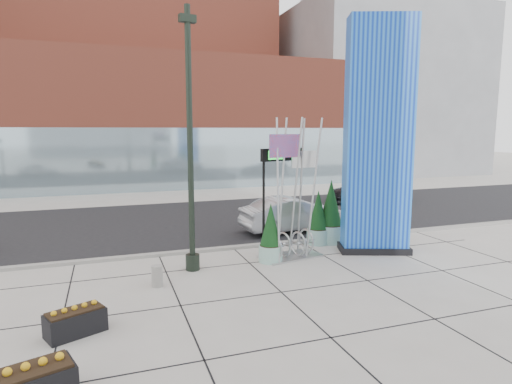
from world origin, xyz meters
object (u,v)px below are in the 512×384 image
object	(u,v)px
lamp_post	(191,167)
car_silver_mid	(293,215)
concrete_bollard	(157,276)
overhead_street_sign	(281,164)
public_art_sculpture	(292,221)
blue_pylon	(378,142)

from	to	relation	value
lamp_post	car_silver_mid	world-z (taller)	lamp_post
concrete_bollard	overhead_street_sign	world-z (taller)	overhead_street_sign
car_silver_mid	lamp_post	bearing A→B (deg)	121.92
public_art_sculpture	overhead_street_sign	distance (m)	2.23
public_art_sculpture	car_silver_mid	distance (m)	4.24
overhead_street_sign	car_silver_mid	world-z (taller)	overhead_street_sign
concrete_bollard	lamp_post	bearing A→B (deg)	42.24
lamp_post	concrete_bollard	bearing A→B (deg)	-137.76
lamp_post	overhead_street_sign	size ratio (longest dim) A/B	2.13
lamp_post	public_art_sculpture	world-z (taller)	lamp_post
blue_pylon	car_silver_mid	size ratio (longest dim) A/B	1.81
concrete_bollard	car_silver_mid	size ratio (longest dim) A/B	0.13
blue_pylon	overhead_street_sign	bearing A→B (deg)	-175.00
lamp_post	overhead_street_sign	distance (m)	3.74
blue_pylon	concrete_bollard	xyz separation A→B (m)	(-8.59, -1.09, -4.02)
concrete_bollard	overhead_street_sign	distance (m)	6.26
blue_pylon	public_art_sculpture	bearing A→B (deg)	-166.25
lamp_post	public_art_sculpture	distance (m)	4.43
public_art_sculpture	concrete_bollard	xyz separation A→B (m)	(-5.18, -1.48, -1.05)
blue_pylon	lamp_post	world-z (taller)	blue_pylon
public_art_sculpture	concrete_bollard	bearing A→B (deg)	-174.74
blue_pylon	overhead_street_sign	distance (m)	3.84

